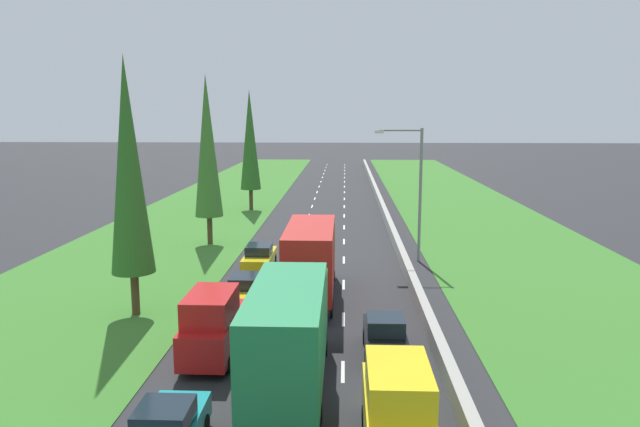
% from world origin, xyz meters
% --- Properties ---
extents(ground_plane, '(300.00, 300.00, 0.00)m').
position_xyz_m(ground_plane, '(0.00, 60.00, 0.00)').
color(ground_plane, '#28282B').
rests_on(ground_plane, ground).
extents(grass_verge_left, '(14.00, 140.00, 0.04)m').
position_xyz_m(grass_verge_left, '(-12.65, 60.00, 0.02)').
color(grass_verge_left, '#387528').
rests_on(grass_verge_left, ground).
extents(grass_verge_right, '(14.00, 140.00, 0.04)m').
position_xyz_m(grass_verge_right, '(14.35, 60.00, 0.02)').
color(grass_verge_right, '#387528').
rests_on(grass_verge_right, ground).
extents(median_barrier, '(0.44, 120.00, 0.85)m').
position_xyz_m(median_barrier, '(5.70, 60.00, 0.42)').
color(median_barrier, '#9E9B93').
rests_on(median_barrier, ground).
extents(lane_markings, '(3.64, 116.00, 0.01)m').
position_xyz_m(lane_markings, '(0.00, 60.00, 0.01)').
color(lane_markings, white).
rests_on(lane_markings, ground).
extents(green_box_truck_centre_lane, '(2.46, 9.40, 4.18)m').
position_xyz_m(green_box_truck_centre_lane, '(-0.13, 19.05, 2.18)').
color(green_box_truck_centre_lane, black).
rests_on(green_box_truck_centre_lane, ground).
extents(red_van_left_lane, '(1.96, 4.90, 2.82)m').
position_xyz_m(red_van_left_lane, '(-3.59, 22.17, 1.40)').
color(red_van_left_lane, red).
rests_on(red_van_left_lane, ground).
extents(red_box_truck_centre_lane, '(2.46, 9.40, 4.18)m').
position_xyz_m(red_box_truck_centre_lane, '(-0.00, 30.27, 2.18)').
color(red_box_truck_centre_lane, black).
rests_on(red_box_truck_centre_lane, ground).
extents(yellow_sedan_left_lane, '(1.82, 4.50, 1.64)m').
position_xyz_m(yellow_sedan_left_lane, '(-3.32, 29.00, 0.81)').
color(yellow_sedan_left_lane, yellow).
rests_on(yellow_sedan_left_lane, ground).
extents(yellow_sedan_left_lane_fifth, '(1.82, 4.50, 1.64)m').
position_xyz_m(yellow_sedan_left_lane_fifth, '(-3.69, 36.32, 0.81)').
color(yellow_sedan_left_lane_fifth, yellow).
rests_on(yellow_sedan_left_lane_fifth, ground).
extents(yellow_van_right_lane, '(1.96, 4.90, 2.82)m').
position_xyz_m(yellow_van_right_lane, '(3.35, 15.42, 1.40)').
color(yellow_van_right_lane, yellow).
rests_on(yellow_van_right_lane, ground).
extents(black_hatchback_right_lane, '(1.74, 3.90, 1.72)m').
position_xyz_m(black_hatchback_right_lane, '(3.48, 22.75, 0.84)').
color(black_hatchback_right_lane, black).
rests_on(black_hatchback_right_lane, ground).
extents(poplar_tree_second, '(2.12, 2.12, 12.70)m').
position_xyz_m(poplar_tree_second, '(-8.60, 27.27, 7.40)').
color(poplar_tree_second, '#4C3823').
rests_on(poplar_tree_second, ground).
extents(poplar_tree_third, '(2.12, 2.12, 12.88)m').
position_xyz_m(poplar_tree_third, '(-8.57, 43.70, 7.49)').
color(poplar_tree_third, '#4C3823').
rests_on(poplar_tree_third, ground).
extents(poplar_tree_fourth, '(2.11, 2.11, 12.40)m').
position_xyz_m(poplar_tree_fourth, '(-7.98, 60.35, 7.25)').
color(poplar_tree_fourth, '#4C3823').
rests_on(poplar_tree_fourth, ground).
extents(street_light_mast, '(3.20, 0.28, 9.00)m').
position_xyz_m(street_light_mast, '(6.48, 38.85, 5.23)').
color(street_light_mast, gray).
rests_on(street_light_mast, ground).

